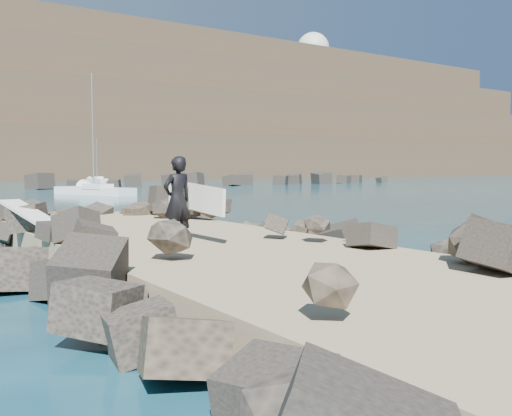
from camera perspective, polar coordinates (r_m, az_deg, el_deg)
name	(u,v)px	position (r m, az deg, el deg)	size (l,w,h in m)	color
ground	(230,274)	(12.42, -2.61, -6.65)	(800.00, 800.00, 0.00)	#0F384C
jetty	(286,275)	(10.74, 3.02, -6.71)	(6.00, 26.00, 0.60)	#8C7759
riprap_left	(128,277)	(9.72, -12.66, -6.73)	(2.60, 22.00, 1.00)	black
riprap_right	(376,249)	(12.99, 11.93, -4.03)	(2.60, 22.00, 1.00)	black
breakwater_secondary	(237,181)	(77.41, -1.89, 2.74)	(52.00, 4.00, 1.20)	black
surfboard_resting	(27,216)	(16.12, -21.89, -0.76)	(0.58, 2.30, 0.08)	white
surfer_with_board	(180,200)	(12.94, -7.61, 0.84)	(0.93, 2.44, 1.96)	black
radome	(313,54)	(209.16, 5.72, 15.06)	(11.40, 11.40, 18.05)	silver
sailboat_c	(94,191)	(51.25, -15.87, 1.67)	(4.69, 9.10, 10.58)	white
sailboat_d	(97,180)	(95.75, -15.58, 2.69)	(1.55, 5.94, 7.23)	white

